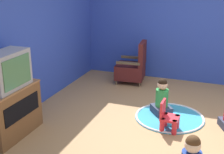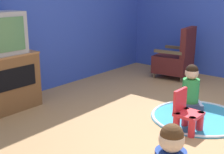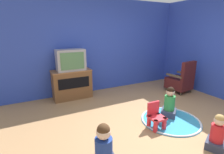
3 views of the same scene
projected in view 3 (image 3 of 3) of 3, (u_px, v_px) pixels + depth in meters
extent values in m
plane|color=#9E754C|center=(162.00, 127.00, 3.35)|extent=(30.00, 30.00, 0.00)
cube|color=#2D47B2|center=(97.00, 46.00, 5.10)|extent=(5.50, 0.12, 2.65)
cube|color=brown|center=(72.00, 84.00, 4.69)|extent=(1.00, 0.47, 0.77)
cube|color=#90603A|center=(71.00, 71.00, 4.59)|extent=(1.02, 0.48, 0.02)
cube|color=black|center=(74.00, 83.00, 4.46)|extent=(0.80, 0.01, 0.28)
cube|color=#939399|center=(71.00, 60.00, 4.49)|extent=(0.72, 0.36, 0.55)
cube|color=#47754C|center=(73.00, 61.00, 4.33)|extent=(0.59, 0.02, 0.43)
cylinder|color=brown|center=(176.00, 86.00, 5.59)|extent=(0.04, 0.04, 0.10)
cylinder|color=brown|center=(166.00, 89.00, 5.33)|extent=(0.04, 0.04, 0.10)
cylinder|color=brown|center=(191.00, 91.00, 5.17)|extent=(0.04, 0.04, 0.10)
cylinder|color=brown|center=(181.00, 94.00, 4.91)|extent=(0.04, 0.04, 0.10)
cube|color=#4C1919|center=(179.00, 83.00, 5.20)|extent=(0.64, 0.68, 0.32)
cube|color=#4C1919|center=(189.00, 71.00, 4.87)|extent=(0.55, 0.16, 0.53)
cube|color=brown|center=(185.00, 73.00, 5.26)|extent=(0.13, 0.53, 0.05)
cube|color=brown|center=(174.00, 76.00, 4.99)|extent=(0.13, 0.53, 0.05)
cylinder|color=red|center=(155.00, 126.00, 3.15)|extent=(0.08, 0.08, 0.23)
cylinder|color=red|center=(164.00, 124.00, 3.24)|extent=(0.08, 0.08, 0.23)
cylinder|color=red|center=(149.00, 121.00, 3.32)|extent=(0.08, 0.08, 0.23)
cylinder|color=red|center=(157.00, 119.00, 3.41)|extent=(0.08, 0.08, 0.23)
cube|color=red|center=(157.00, 118.00, 3.25)|extent=(0.29, 0.28, 0.04)
cube|color=red|center=(153.00, 108.00, 3.32)|extent=(0.26, 0.04, 0.26)
cylinder|color=teal|center=(170.00, 120.00, 3.57)|extent=(1.19, 1.19, 0.01)
torus|color=silver|center=(170.00, 120.00, 3.57)|extent=(1.18, 1.18, 0.04)
cylinder|color=navy|center=(104.00, 150.00, 2.24)|extent=(0.23, 0.23, 0.33)
sphere|color=beige|center=(103.00, 132.00, 2.17)|extent=(0.18, 0.18, 0.18)
sphere|color=#472D19|center=(103.00, 130.00, 2.16)|extent=(0.17, 0.17, 0.17)
cube|color=#33384C|center=(169.00, 113.00, 3.75)|extent=(0.44, 0.44, 0.15)
cylinder|color=#2D8C3F|center=(169.00, 103.00, 3.69)|extent=(0.22, 0.22, 0.31)
sphere|color=#D8AD8C|center=(171.00, 92.00, 3.63)|extent=(0.18, 0.18, 0.18)
sphere|color=black|center=(171.00, 91.00, 3.62)|extent=(0.16, 0.16, 0.16)
cube|color=#33384C|center=(215.00, 144.00, 2.73)|extent=(0.38, 0.36, 0.13)
cylinder|color=red|center=(217.00, 133.00, 2.68)|extent=(0.19, 0.19, 0.28)
sphere|color=beige|center=(220.00, 121.00, 2.62)|extent=(0.16, 0.16, 0.16)
sphere|color=tan|center=(220.00, 119.00, 2.61)|extent=(0.14, 0.14, 0.14)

